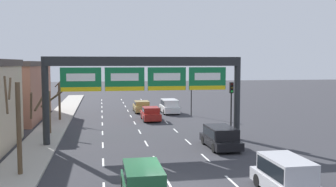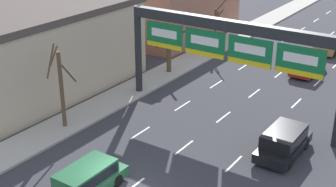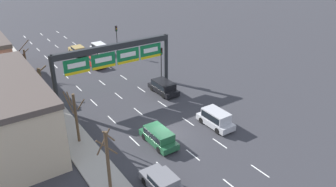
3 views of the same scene
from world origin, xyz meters
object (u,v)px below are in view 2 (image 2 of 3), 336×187
object	(u,v)px
car_red	(307,65)
tree_bare_second	(216,25)
sign_gantry	(229,43)
car_gold	(329,44)
tree_bare_closest	(61,85)
suv_green	(87,179)
tree_bare_third	(169,48)
suv_black	(284,141)

from	to	relation	value
car_red	tree_bare_second	bearing A→B (deg)	171.29
sign_gantry	car_red	xyz separation A→B (m)	(1.84, 11.18, -4.43)
car_gold	tree_bare_closest	distance (m)	27.29
sign_gantry	tree_bare_closest	size ratio (longest dim) A/B	2.87
suv_green	car_red	distance (m)	23.33
tree_bare_closest	sign_gantry	bearing A→B (deg)	43.48
sign_gantry	tree_bare_closest	world-z (taller)	sign_gantry
tree_bare_second	tree_bare_third	distance (m)	7.76
tree_bare_closest	tree_bare_third	distance (m)	12.30
sign_gantry	suv_green	distance (m)	12.77
tree_bare_third	suv_green	bearing A→B (deg)	-69.23
sign_gantry	tree_bare_third	size ratio (longest dim) A/B	4.20
sign_gantry	car_red	size ratio (longest dim) A/B	3.61
tree_bare_closest	suv_green	bearing A→B (deg)	-35.98
tree_bare_closest	tree_bare_third	bearing A→B (deg)	90.64
car_gold	tree_bare_closest	bearing A→B (deg)	-110.21
suv_black	car_gold	bearing A→B (deg)	99.66
suv_black	tree_bare_closest	distance (m)	13.93
tree_bare_closest	car_red	bearing A→B (deg)	62.59
car_red	tree_bare_second	world-z (taller)	tree_bare_second
car_gold	suv_green	xyz separation A→B (m)	(-3.16, -30.05, 0.10)
car_gold	car_red	size ratio (longest dim) A/B	0.99
suv_black	suv_green	bearing A→B (deg)	-125.90
sign_gantry	suv_black	xyz separation A→B (m)	(5.15, -2.65, -4.33)
sign_gantry	car_red	distance (m)	12.16
suv_black	tree_bare_third	distance (m)	15.15
suv_black	suv_green	distance (m)	11.43
suv_black	car_red	xyz separation A→B (m)	(-3.31, 13.83, -0.10)
suv_green	sign_gantry	bearing A→B (deg)	82.60
suv_green	tree_bare_closest	world-z (taller)	tree_bare_closest
tree_bare_third	car_gold	bearing A→B (deg)	54.28
sign_gantry	car_gold	xyz separation A→B (m)	(1.61, 18.15, -4.45)
car_gold	tree_bare_third	xyz separation A→B (m)	(-9.53, -13.26, 1.42)
car_red	suv_green	bearing A→B (deg)	-98.35
suv_black	suv_green	world-z (taller)	suv_black
tree_bare_third	suv_black	bearing A→B (deg)	-29.98
sign_gantry	tree_bare_second	distance (m)	15.07
car_gold	tree_bare_second	world-z (taller)	tree_bare_second
sign_gantry	tree_bare_third	xyz separation A→B (m)	(-7.92, 4.89, -3.03)
car_red	suv_black	bearing A→B (deg)	-76.53
car_gold	suv_green	distance (m)	30.22
car_red	tree_bare_second	distance (m)	9.81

